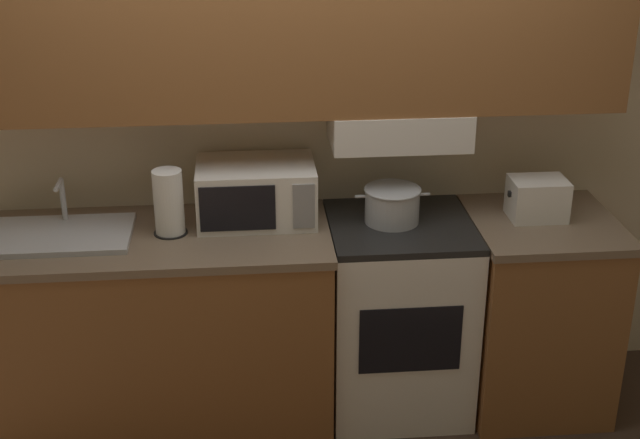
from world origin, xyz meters
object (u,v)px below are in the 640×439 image
Objects in this scene: microwave at (256,192)px; paper_towel_roll at (169,203)px; toaster at (537,198)px; cooking_pot at (392,204)px; sink_basin at (60,235)px; stove_range at (398,315)px.

paper_towel_roll reaches higher than microwave.
cooking_pot is at bearing 178.83° from toaster.
microwave is at bearing 8.90° from sink_basin.
toaster is at bearing -4.66° from microwave.
paper_towel_roll reaches higher than cooking_pot.
toaster is 0.90× the size of paper_towel_roll.
stove_range is 0.54m from cooking_pot.
cooking_pot is at bearing 151.64° from stove_range.
stove_range is 3.58× the size of toaster.
stove_range is at bearing 0.83° from paper_towel_roll.
sink_basin is at bearing -178.28° from cooking_pot.
cooking_pot is at bearing -8.45° from microwave.
toaster is at bearing 0.81° from paper_towel_roll.
toaster is at bearing 0.76° from stove_range.
paper_towel_roll is (0.46, 0.01, 0.12)m from sink_basin.
paper_towel_roll is (-0.99, -0.01, 0.60)m from stove_range.
microwave is 1.81× the size of paper_towel_roll.
stove_range is at bearing 0.84° from sink_basin.
paper_towel_roll is (-0.37, -0.12, 0.01)m from microwave.
paper_towel_roll is at bearing 0.87° from sink_basin.
toaster is (0.60, 0.01, 0.55)m from stove_range.
microwave is (-0.63, 0.11, 0.58)m from stove_range.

